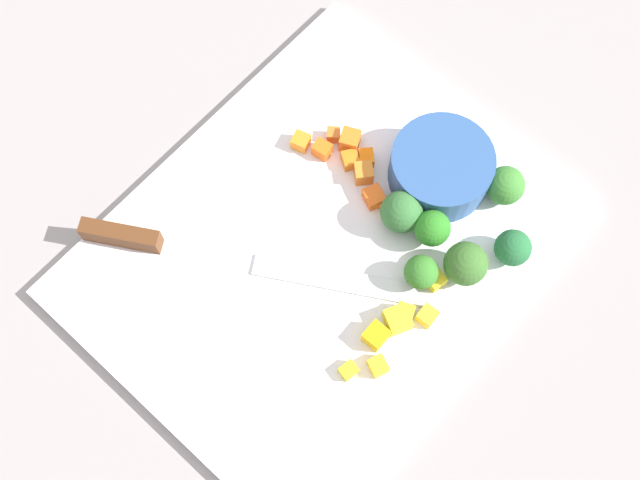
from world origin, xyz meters
TOP-DOWN VIEW (x-y plane):
  - ground_plane at (0.00, 0.00)m, footprint 4.00×4.00m
  - cutting_board at (0.00, 0.00)m, footprint 0.40×0.32m
  - prep_bowl at (-0.12, 0.04)m, footprint 0.09×0.09m
  - chef_knife at (0.08, -0.08)m, footprint 0.18×0.28m
  - carrot_dice_0 at (-0.09, -0.06)m, footprint 0.02×0.02m
  - carrot_dice_1 at (-0.07, -0.06)m, footprint 0.02×0.02m
  - carrot_dice_2 at (-0.08, -0.03)m, footprint 0.02×0.02m
  - carrot_dice_3 at (-0.09, -0.04)m, footprint 0.02×0.02m
  - carrot_dice_4 at (-0.07, -0.01)m, footprint 0.02×0.02m
  - carrot_dice_5 at (-0.06, 0.02)m, footprint 0.01×0.01m
  - carrot_dice_6 at (-0.09, -0.02)m, footprint 0.02×0.02m
  - carrot_dice_7 at (-0.06, 0.01)m, footprint 0.02×0.02m
  - carrot_dice_8 at (-0.06, -0.08)m, footprint 0.02×0.02m
  - pepper_dice_0 at (-0.00, 0.10)m, footprint 0.02×0.02m
  - pepper_dice_1 at (0.03, 0.09)m, footprint 0.02×0.02m
  - pepper_dice_2 at (-0.01, 0.11)m, footprint 0.02×0.01m
  - pepper_dice_3 at (-0.04, 0.10)m, footprint 0.02×0.02m
  - pepper_dice_4 at (0.05, 0.11)m, footprint 0.02×0.02m
  - pepper_dice_5 at (0.01, 0.10)m, footprint 0.03×0.03m
  - pepper_dice_6 at (0.07, 0.09)m, footprint 0.02×0.01m
  - broccoli_floret_0 at (-0.03, 0.09)m, footprint 0.03×0.03m
  - broccoli_floret_1 at (-0.06, 0.04)m, footprint 0.04×0.04m
  - broccoli_floret_2 at (-0.14, 0.09)m, footprint 0.03×0.03m
  - broccoli_floret_3 at (-0.06, 0.11)m, footprint 0.04×0.04m
  - broccoli_floret_4 at (-0.07, 0.07)m, footprint 0.03×0.03m
  - broccoli_floret_5 at (-0.10, 0.13)m, footprint 0.03×0.03m

SIDE VIEW (x-z plane):
  - ground_plane at x=0.00m, z-range 0.00..0.00m
  - cutting_board at x=0.00m, z-range 0.00..0.01m
  - carrot_dice_5 at x=-0.06m, z-range 0.01..0.02m
  - pepper_dice_6 at x=0.07m, z-range 0.01..0.02m
  - carrot_dice_0 at x=-0.09m, z-range 0.01..0.02m
  - pepper_dice_4 at x=0.05m, z-range 0.01..0.02m
  - carrot_dice_6 at x=-0.09m, z-range 0.01..0.02m
  - carrot_dice_2 at x=-0.08m, z-range 0.01..0.02m
  - carrot_dice_8 at x=-0.06m, z-range 0.01..0.02m
  - pepper_dice_2 at x=-0.01m, z-range 0.01..0.03m
  - carrot_dice_7 at x=-0.06m, z-range 0.01..0.03m
  - pepper_dice_0 at x=0.00m, z-range 0.01..0.03m
  - pepper_dice_3 at x=-0.04m, z-range 0.01..0.03m
  - carrot_dice_1 at x=-0.07m, z-range 0.01..0.03m
  - chef_knife at x=0.08m, z-range 0.01..0.03m
  - pepper_dice_1 at x=0.03m, z-range 0.01..0.03m
  - pepper_dice_5 at x=0.01m, z-range 0.01..0.03m
  - carrot_dice_4 at x=-0.07m, z-range 0.01..0.03m
  - carrot_dice_3 at x=-0.09m, z-range 0.01..0.03m
  - broccoli_floret_5 at x=-0.10m, z-range 0.01..0.05m
  - prep_bowl at x=-0.12m, z-range 0.01..0.05m
  - broccoli_floret_2 at x=-0.14m, z-range 0.01..0.05m
  - broccoli_floret_0 at x=-0.03m, z-range 0.01..0.05m
  - broccoli_floret_1 at x=-0.06m, z-range 0.01..0.05m
  - broccoli_floret_3 at x=-0.06m, z-range 0.01..0.06m
  - broccoli_floret_4 at x=-0.07m, z-range 0.02..0.05m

